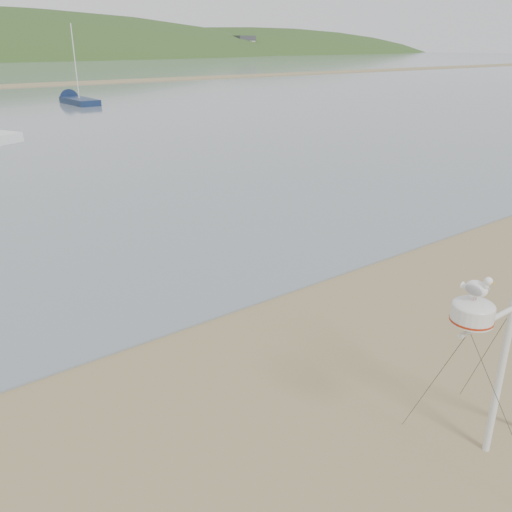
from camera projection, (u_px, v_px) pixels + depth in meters
mast_rig at (500, 384)px, 6.70m from camera, size 1.96×2.09×4.42m
sailboat_blue_far at (72, 99)px, 48.63m from camera, size 1.81×7.21×7.15m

